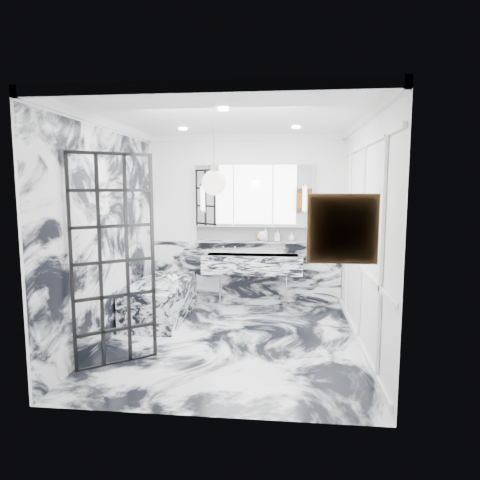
# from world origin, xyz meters

# --- Properties ---
(floor) EXTENTS (3.60, 3.60, 0.00)m
(floor) POSITION_xyz_m (0.00, 0.00, 0.00)
(floor) COLOR silver
(floor) RESTS_ON ground
(ceiling) EXTENTS (3.60, 3.60, 0.00)m
(ceiling) POSITION_xyz_m (0.00, 0.00, 2.80)
(ceiling) COLOR white
(ceiling) RESTS_ON wall_back
(wall_back) EXTENTS (3.60, 0.00, 3.60)m
(wall_back) POSITION_xyz_m (0.00, 1.80, 1.40)
(wall_back) COLOR white
(wall_back) RESTS_ON floor
(wall_front) EXTENTS (3.60, 0.00, 3.60)m
(wall_front) POSITION_xyz_m (0.00, -1.80, 1.40)
(wall_front) COLOR white
(wall_front) RESTS_ON floor
(wall_left) EXTENTS (0.00, 3.60, 3.60)m
(wall_left) POSITION_xyz_m (-1.60, 0.00, 1.40)
(wall_left) COLOR white
(wall_left) RESTS_ON floor
(wall_right) EXTENTS (0.00, 3.60, 3.60)m
(wall_right) POSITION_xyz_m (1.60, 0.00, 1.40)
(wall_right) COLOR white
(wall_right) RESTS_ON floor
(marble_clad_back) EXTENTS (3.18, 0.05, 1.05)m
(marble_clad_back) POSITION_xyz_m (0.00, 1.78, 0.53)
(marble_clad_back) COLOR silver
(marble_clad_back) RESTS_ON floor
(marble_clad_left) EXTENTS (0.02, 3.56, 2.68)m
(marble_clad_left) POSITION_xyz_m (-1.59, 0.00, 1.34)
(marble_clad_left) COLOR silver
(marble_clad_left) RESTS_ON floor
(panel_molding) EXTENTS (0.03, 3.40, 2.30)m
(panel_molding) POSITION_xyz_m (1.58, 0.00, 1.30)
(panel_molding) COLOR white
(panel_molding) RESTS_ON floor
(soap_bottle_a) EXTENTS (0.11, 0.11, 0.23)m
(soap_bottle_a) POSITION_xyz_m (0.35, 1.71, 1.20)
(soap_bottle_a) COLOR #8C5919
(soap_bottle_a) RESTS_ON ledge
(soap_bottle_b) EXTENTS (0.09, 0.09, 0.18)m
(soap_bottle_b) POSITION_xyz_m (0.55, 1.71, 1.18)
(soap_bottle_b) COLOR #4C4C51
(soap_bottle_b) RESTS_ON ledge
(soap_bottle_c) EXTENTS (0.13, 0.13, 0.14)m
(soap_bottle_c) POSITION_xyz_m (0.78, 1.71, 1.16)
(soap_bottle_c) COLOR silver
(soap_bottle_c) RESTS_ON ledge
(face_pot) EXTENTS (0.17, 0.17, 0.17)m
(face_pot) POSITION_xyz_m (0.30, 1.71, 1.17)
(face_pot) COLOR white
(face_pot) RESTS_ON ledge
(amber_bottle) EXTENTS (0.04, 0.04, 0.10)m
(amber_bottle) POSITION_xyz_m (0.20, 1.71, 1.14)
(amber_bottle) COLOR #8C5919
(amber_bottle) RESTS_ON ledge
(flower_vase) EXTENTS (0.08, 0.08, 0.12)m
(flower_vase) POSITION_xyz_m (-0.82, 0.27, 0.61)
(flower_vase) COLOR silver
(flower_vase) RESTS_ON bathtub
(crittall_door) EXTENTS (0.73, 0.56, 2.32)m
(crittall_door) POSITION_xyz_m (-1.19, -0.79, 1.16)
(crittall_door) COLOR black
(crittall_door) RESTS_ON floor
(artwork) EXTENTS (0.46, 0.04, 0.46)m
(artwork) POSITION_xyz_m (1.12, -1.76, 1.64)
(artwork) COLOR #BF7813
(artwork) RESTS_ON wall_front
(pendant_light) EXTENTS (0.23, 0.23, 0.23)m
(pendant_light) POSITION_xyz_m (-0.01, -1.17, 2.00)
(pendant_light) COLOR white
(pendant_light) RESTS_ON ceiling
(trough_sink) EXTENTS (1.60, 0.45, 0.30)m
(trough_sink) POSITION_xyz_m (0.15, 1.55, 0.73)
(trough_sink) COLOR silver
(trough_sink) RESTS_ON wall_back
(ledge) EXTENTS (1.90, 0.14, 0.04)m
(ledge) POSITION_xyz_m (0.15, 1.72, 1.07)
(ledge) COLOR silver
(ledge) RESTS_ON wall_back
(subway_tile) EXTENTS (1.90, 0.03, 0.23)m
(subway_tile) POSITION_xyz_m (0.15, 1.78, 1.21)
(subway_tile) COLOR white
(subway_tile) RESTS_ON wall_back
(mirror_cabinet) EXTENTS (1.90, 0.16, 1.00)m
(mirror_cabinet) POSITION_xyz_m (0.15, 1.73, 1.82)
(mirror_cabinet) COLOR white
(mirror_cabinet) RESTS_ON wall_back
(sconce_left) EXTENTS (0.07, 0.07, 0.40)m
(sconce_left) POSITION_xyz_m (-0.67, 1.63, 1.78)
(sconce_left) COLOR white
(sconce_left) RESTS_ON mirror_cabinet
(sconce_right) EXTENTS (0.07, 0.07, 0.40)m
(sconce_right) POSITION_xyz_m (0.97, 1.63, 1.78)
(sconce_right) COLOR white
(sconce_right) RESTS_ON mirror_cabinet
(bathtub) EXTENTS (0.75, 1.65, 0.55)m
(bathtub) POSITION_xyz_m (-1.18, 0.90, 0.28)
(bathtub) COLOR silver
(bathtub) RESTS_ON floor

